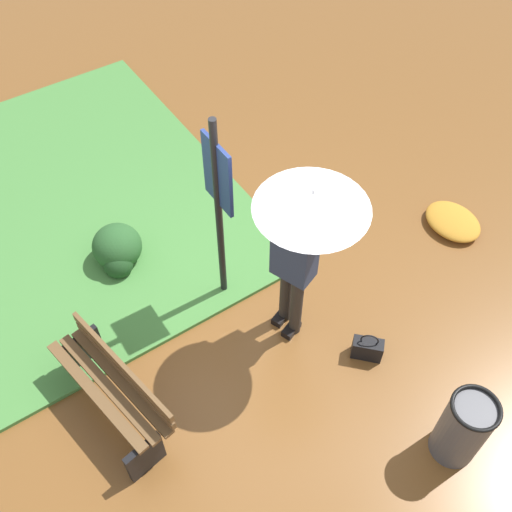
{
  "coord_description": "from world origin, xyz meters",
  "views": [
    {
      "loc": [
        2.74,
        -1.92,
        5.25
      ],
      "look_at": [
        -0.24,
        0.08,
        0.85
      ],
      "focal_mm": 41.81,
      "sensor_mm": 36.0,
      "label": 1
    }
  ],
  "objects_px": {
    "info_sign_post": "(218,196)",
    "person_with_umbrella": "(304,228)",
    "trash_bin": "(463,428)",
    "handbag": "(367,348)",
    "park_bench": "(113,388)"
  },
  "relations": [
    {
      "from": "info_sign_post",
      "to": "handbag",
      "type": "height_order",
      "value": "info_sign_post"
    },
    {
      "from": "person_with_umbrella",
      "to": "handbag",
      "type": "bearing_deg",
      "value": 31.81
    },
    {
      "from": "person_with_umbrella",
      "to": "info_sign_post",
      "type": "bearing_deg",
      "value": -157.37
    },
    {
      "from": "trash_bin",
      "to": "info_sign_post",
      "type": "bearing_deg",
      "value": -163.73
    },
    {
      "from": "person_with_umbrella",
      "to": "trash_bin",
      "type": "distance_m",
      "value": 2.17
    },
    {
      "from": "info_sign_post",
      "to": "handbag",
      "type": "xyz_separation_m",
      "value": [
        1.47,
        0.74,
        -1.32
      ]
    },
    {
      "from": "info_sign_post",
      "to": "park_bench",
      "type": "distance_m",
      "value": 1.96
    },
    {
      "from": "info_sign_post",
      "to": "person_with_umbrella",
      "type": "bearing_deg",
      "value": 22.63
    },
    {
      "from": "park_bench",
      "to": "trash_bin",
      "type": "xyz_separation_m",
      "value": [
        2.0,
        2.3,
        0.02
      ]
    },
    {
      "from": "park_bench",
      "to": "trash_bin",
      "type": "relative_size",
      "value": 1.69
    },
    {
      "from": "handbag",
      "to": "park_bench",
      "type": "distance_m",
      "value": 2.45
    },
    {
      "from": "handbag",
      "to": "info_sign_post",
      "type": "bearing_deg",
      "value": -153.1
    },
    {
      "from": "info_sign_post",
      "to": "handbag",
      "type": "relative_size",
      "value": 6.22
    },
    {
      "from": "info_sign_post",
      "to": "trash_bin",
      "type": "height_order",
      "value": "info_sign_post"
    },
    {
      "from": "handbag",
      "to": "trash_bin",
      "type": "distance_m",
      "value": 1.19
    }
  ]
}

